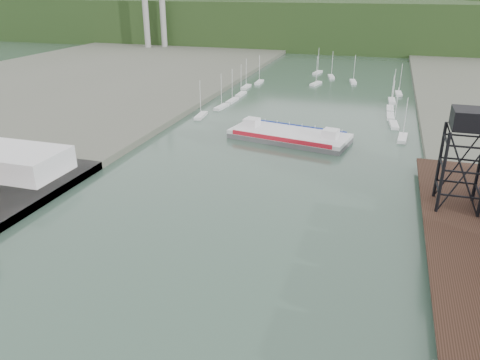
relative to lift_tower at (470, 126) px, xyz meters
The scene contains 6 objects.
east_pier 19.03m from the lift_tower, 81.25° to the right, with size 14.00×70.00×2.45m.
white_shed 80.28m from the lift_tower, behind, with size 18.00×12.00×4.50m, color silver.
lift_tower is the anchor object (origin of this frame).
marina_sailboats 89.04m from the lift_tower, 113.46° to the left, with size 57.71×92.65×0.90m.
distant_hills 246.51m from the lift_tower, 99.10° to the left, with size 500.00×120.00×80.00m.
chain_ferry 49.19m from the lift_tower, 136.29° to the left, with size 30.24×16.55×4.12m.
Camera 1 is at (21.99, -17.60, 35.59)m, focal length 35.00 mm.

